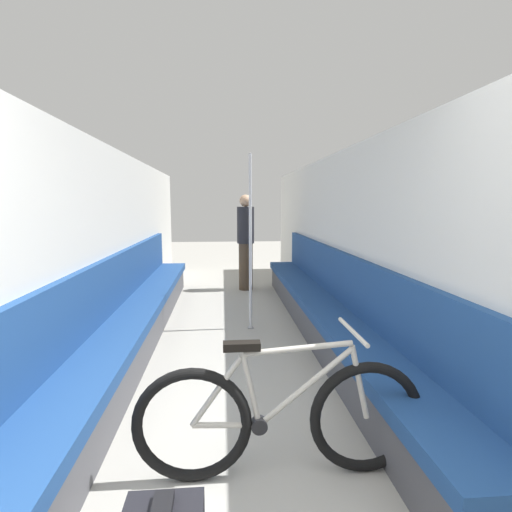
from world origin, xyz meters
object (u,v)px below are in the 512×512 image
at_px(bicycle, 281,418).
at_px(bench_seat_row_left, 134,317).
at_px(grab_pole_near, 250,245).
at_px(bench_seat_row_right, 326,312).
at_px(passenger_standing, 246,241).

bearing_deg(bicycle, bench_seat_row_left, 110.53).
bearing_deg(grab_pole_near, bench_seat_row_left, -160.34).
xyz_separation_m(bench_seat_row_right, passenger_standing, (-0.75, 2.70, 0.55)).
bearing_deg(grab_pole_near, passenger_standing, 88.13).
relative_size(bench_seat_row_left, grab_pole_near, 2.85).
bearing_deg(passenger_standing, bicycle, 81.44).
distance_m(bench_seat_row_left, grab_pole_near, 1.54).
bearing_deg(bicycle, bench_seat_row_right, 60.13).
height_order(bicycle, grab_pole_near, grab_pole_near).
bearing_deg(passenger_standing, bench_seat_row_left, 55.73).
height_order(bench_seat_row_right, bicycle, bench_seat_row_right).
relative_size(bench_seat_row_right, bicycle, 3.69).
distance_m(bench_seat_row_left, bicycle, 2.56).
bearing_deg(bench_seat_row_left, bench_seat_row_right, 0.00).
relative_size(bench_seat_row_left, bicycle, 3.69).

